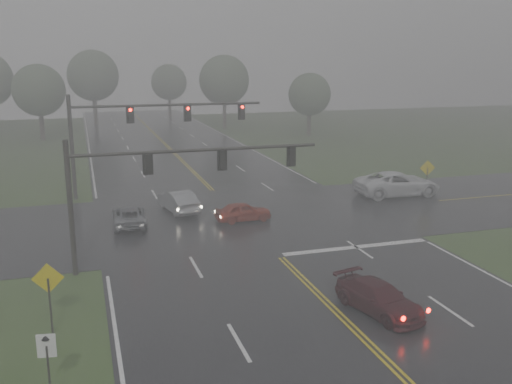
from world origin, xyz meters
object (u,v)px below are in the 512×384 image
object	(u,v)px
sedan_silver	(179,212)
signal_gantry_near	(152,176)
sedan_red	(243,221)
signal_gantry_far	(134,124)
pickup_white	(397,195)
sedan_maroon	(378,312)
car_grey	(130,226)

from	to	relation	value
sedan_silver	signal_gantry_near	distance (m)	11.27
sedan_red	signal_gantry_far	size ratio (longest dim) A/B	0.25
sedan_red	pickup_white	bearing A→B (deg)	-78.20
sedan_red	signal_gantry_far	distance (m)	12.05
sedan_red	sedan_silver	size ratio (longest dim) A/B	0.80
pickup_white	signal_gantry_far	size ratio (longest dim) A/B	0.45
sedan_red	signal_gantry_near	distance (m)	10.15
sedan_silver	pickup_white	xyz separation A→B (m)	(16.50, -0.27, 0.00)
sedan_maroon	sedan_red	bearing A→B (deg)	82.37
sedan_maroon	signal_gantry_near	distance (m)	12.21
sedan_silver	signal_gantry_near	xyz separation A→B (m)	(-2.81, -9.90, 4.59)
sedan_maroon	sedan_silver	bearing A→B (deg)	92.06
sedan_maroon	sedan_red	size ratio (longest dim) A/B	1.19
car_grey	pickup_white	distance (m)	20.06
sedan_red	pickup_white	xyz separation A→B (m)	(12.95, 3.21, 0.00)
car_grey	signal_gantry_near	xyz separation A→B (m)	(0.64, -7.55, 4.59)
sedan_red	sedan_silver	distance (m)	4.96
sedan_silver	signal_gantry_far	xyz separation A→B (m)	(-2.20, 5.66, 5.36)
sedan_silver	signal_gantry_far	world-z (taller)	signal_gantry_far
sedan_silver	signal_gantry_near	size ratio (longest dim) A/B	0.36
signal_gantry_near	sedan_red	bearing A→B (deg)	45.32
pickup_white	signal_gantry_near	distance (m)	22.07
signal_gantry_far	signal_gantry_near	bearing A→B (deg)	-92.26
sedan_maroon	car_grey	world-z (taller)	sedan_maroon
sedan_red	signal_gantry_far	xyz separation A→B (m)	(-5.75, 9.13, 5.36)
car_grey	pickup_white	world-z (taller)	pickup_white
sedan_maroon	pickup_white	bearing A→B (deg)	43.21
sedan_red	sedan_silver	xyz separation A→B (m)	(-3.55, 3.47, 0.00)
sedan_silver	car_grey	bearing A→B (deg)	23.84
sedan_maroon	signal_gantry_near	size ratio (longest dim) A/B	0.34
signal_gantry_near	signal_gantry_far	world-z (taller)	signal_gantry_far
pickup_white	signal_gantry_near	size ratio (longest dim) A/B	0.52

